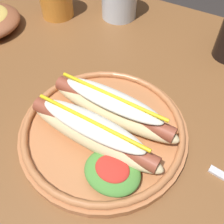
% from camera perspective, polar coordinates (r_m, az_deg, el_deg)
% --- Properties ---
extents(ground_plane, '(8.00, 8.00, 0.00)m').
position_cam_1_polar(ground_plane, '(1.17, -2.32, -22.06)').
color(ground_plane, '#2D2826').
extents(dining_table, '(1.28, 0.85, 0.74)m').
position_cam_1_polar(dining_table, '(0.59, -4.26, -3.82)').
color(dining_table, brown).
rests_on(dining_table, ground_plane).
extents(hot_dog_plate, '(0.29, 0.29, 0.08)m').
position_cam_1_polar(hot_dog_plate, '(0.44, -1.86, -3.42)').
color(hot_dog_plate, '#B77042').
rests_on(hot_dog_plate, dining_table).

